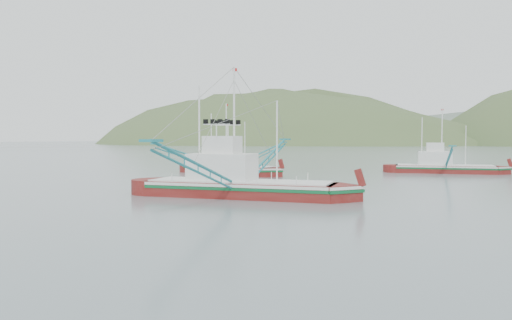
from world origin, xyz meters
The scene contains 5 objects.
ground centered at (0.00, 0.00, 0.00)m, with size 1200.00×1200.00×0.00m, color slate.
main_boat centered at (-0.05, 2.75, 2.20)m, with size 17.68×30.73×12.56m.
bg_boat_left centered at (-16.07, 26.38, 1.84)m, with size 15.68×27.37×11.16m.
bg_boat_far centered at (11.34, 43.96, 1.85)m, with size 14.82×25.64×10.51m.
headland_left centered at (-180.00, 360.00, 0.00)m, with size 448.00×308.00×210.00m, color #455A2E.
Camera 1 is at (23.12, -35.50, 5.31)m, focal length 35.00 mm.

